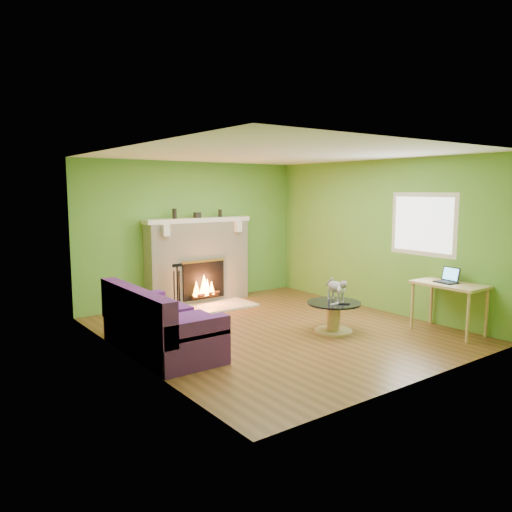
{
  "coord_description": "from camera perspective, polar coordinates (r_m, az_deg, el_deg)",
  "views": [
    {
      "loc": [
        -4.56,
        -5.67,
        2.09
      ],
      "look_at": [
        -0.09,
        0.4,
        1.09
      ],
      "focal_mm": 35.0,
      "sensor_mm": 36.0,
      "label": 1
    }
  ],
  "objects": [
    {
      "name": "fire_tools",
      "position": [
        8.73,
        -8.96,
        -3.46
      ],
      "size": [
        0.21,
        0.21,
        0.8
      ],
      "primitive_type": null,
      "color": "black",
      "rests_on": "hearth"
    },
    {
      "name": "window_pane",
      "position": [
        8.31,
        18.53,
        3.46
      ],
      "size": [
        0.0,
        1.06,
        1.06
      ],
      "primitive_type": "plane",
      "rotation": [
        1.57,
        0.0,
        -1.57
      ],
      "color": "white",
      "rests_on": "wall_right"
    },
    {
      "name": "ceiling",
      "position": [
        7.29,
        2.46,
        11.58
      ],
      "size": [
        5.0,
        5.0,
        0.0
      ],
      "primitive_type": "plane",
      "rotation": [
        3.14,
        0.0,
        0.0
      ],
      "color": "white",
      "rests_on": "wall_back"
    },
    {
      "name": "cat",
      "position": [
        7.51,
        9.09,
        -3.78
      ],
      "size": [
        0.36,
        0.6,
        0.35
      ],
      "primitive_type": null,
      "rotation": [
        0.0,
        0.0,
        -0.28
      ],
      "color": "slate",
      "rests_on": "coffee_table"
    },
    {
      "name": "hearth",
      "position": [
        8.99,
        -4.88,
        -5.79
      ],
      "size": [
        1.5,
        0.75,
        0.03
      ],
      "primitive_type": "cube",
      "color": "beige",
      "rests_on": "floor"
    },
    {
      "name": "fireplace",
      "position": [
        9.29,
        -6.59,
        -0.63
      ],
      "size": [
        2.1,
        0.46,
        1.58
      ],
      "color": "beige",
      "rests_on": "floor"
    },
    {
      "name": "remote_black",
      "position": [
        7.34,
        10.02,
        -5.39
      ],
      "size": [
        0.15,
        0.13,
        0.02
      ],
      "primitive_type": "cube",
      "rotation": [
        0.0,
        0.0,
        -0.63
      ],
      "color": "black",
      "rests_on": "coffee_table"
    },
    {
      "name": "window_frame",
      "position": [
        8.32,
        18.56,
        3.46
      ],
      "size": [
        0.0,
        1.2,
        1.2
      ],
      "primitive_type": "plane",
      "rotation": [
        1.57,
        0.0,
        -1.57
      ],
      "color": "silver",
      "rests_on": "wall_right"
    },
    {
      "name": "coffee_table",
      "position": [
        7.5,
        8.87,
        -6.66
      ],
      "size": [
        0.79,
        0.79,
        0.45
      ],
      "color": "tan",
      "rests_on": "floor"
    },
    {
      "name": "desk",
      "position": [
        7.81,
        21.24,
        -3.56
      ],
      "size": [
        0.58,
        1.0,
        0.74
      ],
      "color": "tan",
      "rests_on": "floor"
    },
    {
      "name": "mantel_vase_left",
      "position": [
        8.99,
        -9.3,
        4.8
      ],
      "size": [
        0.08,
        0.08,
        0.18
      ],
      "primitive_type": "cylinder",
      "color": "black",
      "rests_on": "mantel"
    },
    {
      "name": "remote_silver",
      "position": [
        7.3,
        9.02,
        -5.44
      ],
      "size": [
        0.17,
        0.06,
        0.02
      ],
      "primitive_type": "cube",
      "rotation": [
        0.0,
        0.0,
        0.06
      ],
      "color": "gray",
      "rests_on": "coffee_table"
    },
    {
      "name": "mantel_box",
      "position": [
        9.21,
        -6.71,
        4.67
      ],
      "size": [
        0.12,
        0.08,
        0.1
      ],
      "primitive_type": "cube",
      "color": "black",
      "rests_on": "mantel"
    },
    {
      "name": "wall_right",
      "position": [
        8.89,
        13.79,
        2.26
      ],
      "size": [
        0.0,
        5.0,
        5.0
      ],
      "primitive_type": "plane",
      "rotation": [
        1.57,
        0.0,
        -1.57
      ],
      "color": "#58902F",
      "rests_on": "floor"
    },
    {
      "name": "laptop",
      "position": [
        7.78,
        20.92,
        -2.07
      ],
      "size": [
        0.3,
        0.33,
        0.22
      ],
      "primitive_type": null,
      "rotation": [
        0.0,
        0.0,
        -0.14
      ],
      "color": "black",
      "rests_on": "desk"
    },
    {
      "name": "wall_front",
      "position": [
        5.61,
        18.61,
        -0.93
      ],
      "size": [
        5.0,
        0.0,
        5.0
      ],
      "primitive_type": "plane",
      "rotation": [
        -1.57,
        0.0,
        0.0
      ],
      "color": "#58902F",
      "rests_on": "floor"
    },
    {
      "name": "wall_back",
      "position": [
        9.39,
        -7.2,
        2.69
      ],
      "size": [
        5.0,
        0.0,
        5.0
      ],
      "primitive_type": "plane",
      "rotation": [
        1.57,
        0.0,
        0.0
      ],
      "color": "#58902F",
      "rests_on": "floor"
    },
    {
      "name": "mantel",
      "position": [
        9.19,
        -6.6,
        4.1
      ],
      "size": [
        2.1,
        0.28,
        0.08
      ],
      "primitive_type": "cube",
      "color": "white",
      "rests_on": "fireplace"
    },
    {
      "name": "wall_left",
      "position": [
        6.17,
        -14.12,
        -0.01
      ],
      "size": [
        0.0,
        5.0,
        5.0
      ],
      "primitive_type": "plane",
      "rotation": [
        1.57,
        0.0,
        1.57
      ],
      "color": "#58902F",
      "rests_on": "floor"
    },
    {
      "name": "floor",
      "position": [
        7.57,
        2.35,
        -8.46
      ],
      "size": [
        5.0,
        5.0,
        0.0
      ],
      "primitive_type": "plane",
      "color": "#563418",
      "rests_on": "ground"
    },
    {
      "name": "mantel_vase_right",
      "position": [
        9.46,
        -4.11,
        4.9
      ],
      "size": [
        0.07,
        0.07,
        0.14
      ],
      "primitive_type": "cylinder",
      "color": "black",
      "rests_on": "mantel"
    },
    {
      "name": "sofa",
      "position": [
        6.65,
        -11.19,
        -7.87
      ],
      "size": [
        0.89,
        1.93,
        0.87
      ],
      "color": "#47185E",
      "rests_on": "floor"
    }
  ]
}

